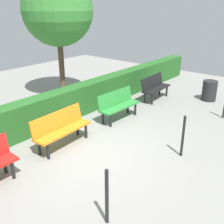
# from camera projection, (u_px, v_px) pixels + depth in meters

# --- Properties ---
(ground_plane) EXTENTS (18.43, 18.43, 0.00)m
(ground_plane) POSITION_uv_depth(u_px,v_px,m) (87.00, 154.00, 6.34)
(ground_plane) COLOR gray
(bench_black) EXTENTS (1.45, 0.53, 0.86)m
(bench_black) POSITION_uv_depth(u_px,v_px,m) (155.00, 86.00, 9.77)
(bench_black) COLOR black
(bench_black) RESTS_ON ground_plane
(bench_green) EXTENTS (1.47, 0.52, 0.86)m
(bench_green) POSITION_uv_depth(u_px,v_px,m) (118.00, 104.00, 8.08)
(bench_green) COLOR #2D8C38
(bench_green) RESTS_ON ground_plane
(bench_orange) EXTENTS (1.59, 0.53, 0.86)m
(bench_orange) POSITION_uv_depth(u_px,v_px,m) (61.00, 127.00, 6.56)
(bench_orange) COLOR orange
(bench_orange) RESTS_ON ground_plane
(hedge_row) EXTENTS (14.43, 0.50, 0.93)m
(hedge_row) POSITION_uv_depth(u_px,v_px,m) (64.00, 105.00, 8.02)
(hedge_row) COLOR #266023
(hedge_row) RESTS_ON ground_plane
(tree_near) EXTENTS (2.46, 2.46, 4.29)m
(tree_near) POSITION_uv_depth(u_px,v_px,m) (58.00, 11.00, 9.24)
(tree_near) COLOR brown
(tree_near) RESTS_ON ground_plane
(railing_post_mid) EXTENTS (0.06, 0.06, 1.00)m
(railing_post_mid) POSITION_uv_depth(u_px,v_px,m) (183.00, 136.00, 6.08)
(railing_post_mid) COLOR black
(railing_post_mid) RESTS_ON ground_plane
(railing_post_far) EXTENTS (0.06, 0.06, 1.00)m
(railing_post_far) POSITION_uv_depth(u_px,v_px,m) (107.00, 197.00, 4.18)
(railing_post_far) COLOR black
(railing_post_far) RESTS_ON ground_plane
(trash_bin) EXTENTS (0.51, 0.51, 0.73)m
(trash_bin) POSITION_uv_depth(u_px,v_px,m) (209.00, 91.00, 9.69)
(trash_bin) COLOR #262628
(trash_bin) RESTS_ON ground_plane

